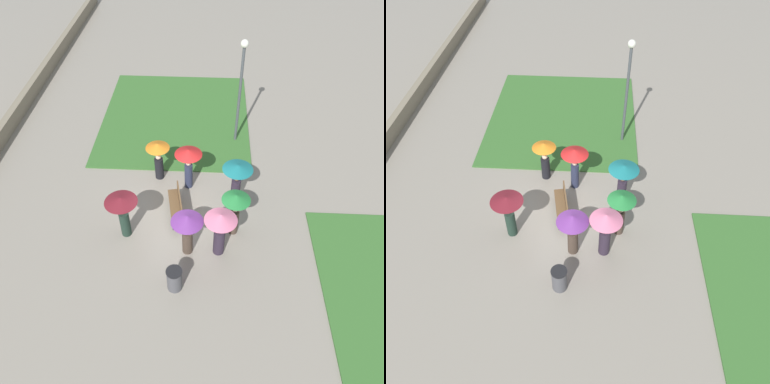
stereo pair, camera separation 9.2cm
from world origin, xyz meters
TOP-DOWN VIEW (x-y plane):
  - ground_plane at (0.00, 0.00)m, footprint 90.00×90.00m
  - lawn_patch_near at (-6.46, -0.63)m, footprint 8.05×7.17m
  - park_bench at (-0.06, -0.04)m, footprint 1.78×0.73m
  - lamp_post at (-4.74, 2.30)m, footprint 0.32×0.32m
  - trash_bin at (3.11, 0.12)m, footprint 0.52×0.52m
  - crowd_person_red at (-1.58, 0.30)m, footprint 1.06×1.06m
  - crowd_person_teal at (-0.83, 2.15)m, footprint 1.14×1.14m
  - crowd_person_pink at (1.63, 1.52)m, footprint 1.09×1.09m
  - crowd_person_maroon at (1.01, -1.80)m, footprint 1.13×1.13m
  - crowd_person_green at (0.71, 2.04)m, footprint 0.99×0.99m
  - crowd_person_purple at (1.66, 0.45)m, footprint 1.07×1.07m
  - crowd_person_orange at (-2.05, -0.94)m, footprint 0.95×0.95m

SIDE VIEW (x-z plane):
  - ground_plane at x=0.00m, z-range 0.00..0.00m
  - lawn_patch_near at x=-6.46m, z-range 0.00..0.06m
  - trash_bin at x=3.11m, z-range 0.00..0.92m
  - park_bench at x=-0.06m, z-range 0.02..0.92m
  - crowd_person_orange at x=-2.05m, z-range 0.30..2.06m
  - crowd_person_teal at x=-0.83m, z-range 0.39..2.25m
  - crowd_person_green at x=0.71m, z-range 0.38..2.27m
  - crowd_person_maroon at x=1.01m, z-range 0.40..2.27m
  - crowd_person_purple at x=1.66m, z-range 0.43..2.27m
  - crowd_person_pink at x=1.63m, z-range 0.39..2.32m
  - crowd_person_red at x=-1.58m, z-range 0.45..2.35m
  - lamp_post at x=-4.74m, z-range 0.65..5.40m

